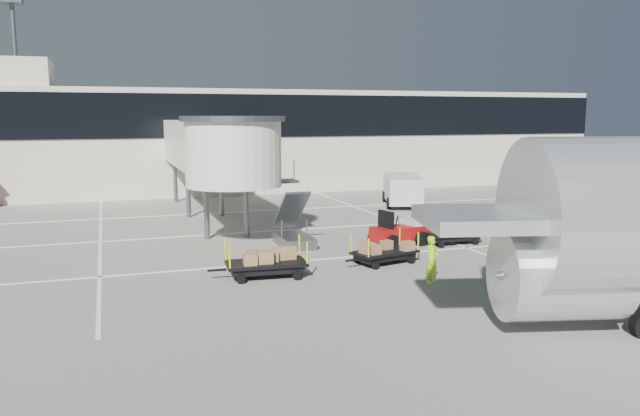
# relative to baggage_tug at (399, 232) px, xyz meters

# --- Properties ---
(ground) EXTENTS (140.00, 140.00, 0.00)m
(ground) POSITION_rel_baggage_tug_xyz_m (-3.34, -3.60, -0.62)
(ground) COLOR #A7A095
(ground) RESTS_ON ground
(lane_markings) EXTENTS (40.00, 30.00, 0.02)m
(lane_markings) POSITION_rel_baggage_tug_xyz_m (-4.00, 5.73, -0.61)
(lane_markings) COLOR white
(lane_markings) RESTS_ON ground
(terminal) EXTENTS (64.00, 12.11, 15.20)m
(terminal) POSITION_rel_baggage_tug_xyz_m (-3.69, 26.34, 3.49)
(terminal) COLOR beige
(terminal) RESTS_ON ground
(jet_bridge) EXTENTS (5.70, 20.40, 6.03)m
(jet_bridge) POSITION_rel_baggage_tug_xyz_m (-7.31, 8.66, 3.67)
(jet_bridge) COLOR white
(jet_bridge) RESTS_ON ground
(baggage_tug) EXTENTS (2.80, 2.14, 1.70)m
(baggage_tug) POSITION_rel_baggage_tug_xyz_m (0.00, 0.00, 0.00)
(baggage_tug) COLOR maroon
(baggage_tug) RESTS_ON ground
(suitcase_cart) EXTENTS (3.35, 1.45, 1.30)m
(suitcase_cart) POSITION_rel_baggage_tug_xyz_m (2.44, -0.60, -0.14)
(suitcase_cart) COLOR black
(suitcase_cart) RESTS_ON ground
(box_cart_near) EXTENTS (3.35, 1.91, 1.29)m
(box_cart_near) POSITION_rel_baggage_tug_xyz_m (-2.18, -3.18, -0.13)
(box_cart_near) COLOR black
(box_cart_near) RESTS_ON ground
(box_cart_far) EXTENTS (3.73, 1.72, 1.44)m
(box_cart_far) POSITION_rel_baggage_tug_xyz_m (-7.32, -3.72, -0.06)
(box_cart_far) COLOR black
(box_cart_far) RESTS_ON ground
(ground_worker) EXTENTS (0.75, 0.67, 1.73)m
(ground_worker) POSITION_rel_baggage_tug_xyz_m (-1.83, -6.38, 0.25)
(ground_worker) COLOR #8FDB17
(ground_worker) RESTS_ON ground
(minivan) EXTENTS (3.88, 5.76, 2.03)m
(minivan) POSITION_rel_baggage_tug_xyz_m (6.01, 11.79, 0.60)
(minivan) COLOR silver
(minivan) RESTS_ON ground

